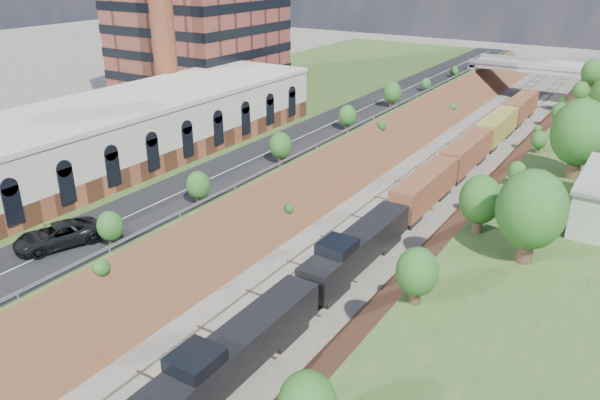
# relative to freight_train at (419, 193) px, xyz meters

# --- Properties ---
(platform_left) EXTENTS (44.00, 180.00, 5.00)m
(platform_left) POSITION_rel_freight_train_xyz_m (-35.60, 4.92, 0.05)
(platform_left) COLOR #305021
(platform_left) RESTS_ON ground
(embankment_left) EXTENTS (10.00, 180.00, 10.00)m
(embankment_left) POSITION_rel_freight_train_xyz_m (-13.60, 4.92, -2.45)
(embankment_left) COLOR brown
(embankment_left) RESTS_ON ground
(embankment_right) EXTENTS (10.00, 180.00, 10.00)m
(embankment_right) POSITION_rel_freight_train_xyz_m (8.40, 4.92, -2.45)
(embankment_right) COLOR brown
(embankment_right) RESTS_ON ground
(rail_left_track) EXTENTS (1.58, 180.00, 0.18)m
(rail_left_track) POSITION_rel_freight_train_xyz_m (-5.20, 4.92, -2.36)
(rail_left_track) COLOR gray
(rail_left_track) RESTS_ON ground
(rail_right_track) EXTENTS (1.58, 180.00, 0.18)m
(rail_right_track) POSITION_rel_freight_train_xyz_m (-0.00, 4.92, -2.36)
(rail_right_track) COLOR gray
(rail_right_track) RESTS_ON ground
(road) EXTENTS (8.00, 180.00, 0.10)m
(road) POSITION_rel_freight_train_xyz_m (-18.10, 4.92, 2.60)
(road) COLOR black
(road) RESTS_ON platform_left
(guardrail) EXTENTS (0.10, 171.00, 0.70)m
(guardrail) POSITION_rel_freight_train_xyz_m (-14.00, 4.72, 3.10)
(guardrail) COLOR #99999E
(guardrail) RESTS_ON platform_left
(commercial_building) EXTENTS (14.30, 62.30, 7.00)m
(commercial_building) POSITION_rel_freight_train_xyz_m (-30.60, -17.08, 6.06)
(commercial_building) COLOR brown
(commercial_building) RESTS_ON platform_left
(overpass) EXTENTS (24.50, 8.30, 7.40)m
(overpass) POSITION_rel_freight_train_xyz_m (-2.60, 66.92, 2.47)
(overpass) COLOR gray
(overpass) RESTS_ON ground
(tree_right_large) EXTENTS (5.25, 5.25, 7.61)m
(tree_right_large) POSITION_rel_freight_train_xyz_m (14.40, -15.08, 6.94)
(tree_right_large) COLOR #473323
(tree_right_large) RESTS_ON platform_right
(tree_left_crest) EXTENTS (2.45, 2.45, 3.55)m
(tree_left_crest) POSITION_rel_freight_train_xyz_m (-14.40, -35.08, 4.59)
(tree_left_crest) COLOR #473323
(tree_left_crest) RESTS_ON platform_left
(freight_train) EXTENTS (2.84, 115.02, 4.55)m
(freight_train) POSITION_rel_freight_train_xyz_m (0.00, 0.00, 0.00)
(freight_train) COLOR black
(freight_train) RESTS_ON ground
(suv) EXTENTS (5.33, 7.50, 1.90)m
(suv) POSITION_rel_freight_train_xyz_m (-18.43, -32.96, 3.60)
(suv) COLOR black
(suv) RESTS_ON road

